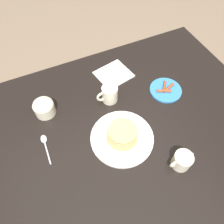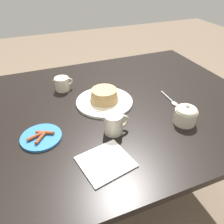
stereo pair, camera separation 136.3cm
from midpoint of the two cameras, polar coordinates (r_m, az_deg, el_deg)
ground_plane at (r=1.47m, az=-1.86°, el=-46.10°), size 8.00×8.00×0.00m
dining_table at (r=0.85m, az=-2.90°, el=-39.83°), size 1.46×1.06×0.73m
pancake_plate at (r=0.74m, az=-5.01°, el=-36.01°), size 0.28×0.28×0.07m
side_plate_bacon at (r=0.77m, az=-36.73°, el=-50.56°), size 0.16×0.16×0.02m
coffee_mug at (r=0.68m, az=-0.91°, el=-53.28°), size 0.11×0.08×0.09m
creamer_pitcher at (r=0.82m, az=-22.09°, el=-25.05°), size 0.11×0.07×0.08m
sugar_bowl at (r=0.74m, az=33.05°, el=-43.14°), size 0.09×0.09×0.09m
napkin at (r=0.73m, az=-7.18°, el=-66.21°), size 0.20×0.19×0.01m
spoon at (r=0.81m, az=24.57°, el=-33.30°), size 0.03×0.15×0.01m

